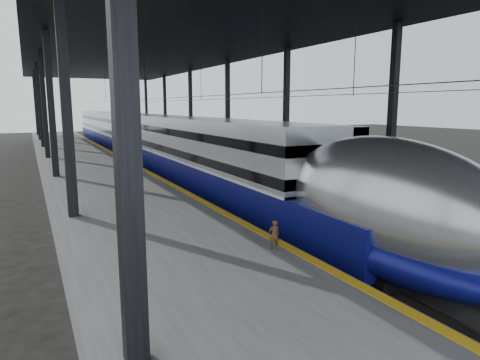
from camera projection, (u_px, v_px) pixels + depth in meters
ground at (282, 261)px, 13.84m from camera, size 160.00×160.00×0.00m
platform at (88, 171)px, 29.89m from camera, size 6.00×80.00×1.00m
yellow_strip at (128, 161)px, 31.03m from camera, size 0.30×80.00×0.01m
rails at (196, 169)px, 33.46m from camera, size 6.52×80.00×0.16m
canopy at (159, 47)px, 30.78m from camera, size 18.00×75.00×9.47m
tgv_train at (146, 141)px, 36.69m from camera, size 2.97×65.20×4.26m
second_train at (176, 134)px, 45.35m from camera, size 2.86×56.05×3.93m
child at (274, 235)px, 11.84m from camera, size 0.34×0.26×0.84m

